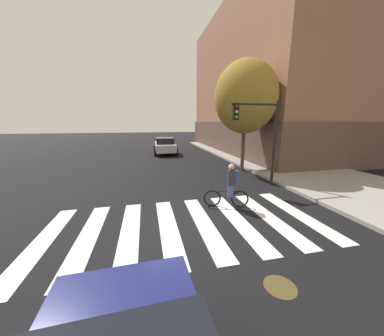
# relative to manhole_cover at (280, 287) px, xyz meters

# --- Properties ---
(ground_plane) EXTENTS (120.00, 120.00, 0.00)m
(ground_plane) POSITION_rel_manhole_cover_xyz_m (-1.38, 2.83, -0.00)
(ground_plane) COLOR black
(crosswalk_stripes) EXTENTS (8.57, 4.11, 0.01)m
(crosswalk_stripes) POSITION_rel_manhole_cover_xyz_m (-1.34, 2.83, 0.00)
(crosswalk_stripes) COLOR silver
(crosswalk_stripes) RESTS_ON ground
(manhole_cover) EXTENTS (0.64, 0.64, 0.01)m
(manhole_cover) POSITION_rel_manhole_cover_xyz_m (0.00, 0.00, 0.00)
(manhole_cover) COLOR #473D1E
(manhole_cover) RESTS_ON ground
(sedan_mid) EXTENTS (2.32, 4.77, 1.63)m
(sedan_mid) POSITION_rel_manhole_cover_xyz_m (-0.58, 18.04, 0.84)
(sedan_mid) COLOR #B7B7BC
(sedan_mid) RESTS_ON ground
(cyclist) EXTENTS (1.65, 0.56, 1.69)m
(cyclist) POSITION_rel_manhole_cover_xyz_m (0.54, 3.91, 0.84)
(cyclist) COLOR black
(cyclist) RESTS_ON ground
(traffic_light_near) EXTENTS (2.47, 0.28, 4.20)m
(traffic_light_near) POSITION_rel_manhole_cover_xyz_m (2.97, 6.10, 2.86)
(traffic_light_near) COLOR black
(traffic_light_near) RESTS_ON ground
(fire_hydrant) EXTENTS (0.33, 0.22, 0.78)m
(fire_hydrant) POSITION_rel_manhole_cover_xyz_m (5.13, 8.00, 0.53)
(fire_hydrant) COLOR gold
(fire_hydrant) RESTS_ON sidewalk
(street_tree_near) EXTENTS (3.90, 3.90, 6.94)m
(street_tree_near) POSITION_rel_manhole_cover_xyz_m (3.76, 9.41, 4.68)
(street_tree_near) COLOR #4C3823
(street_tree_near) RESTS_ON ground
(corner_building) EXTENTS (19.03, 21.73, 14.60)m
(corner_building) POSITION_rel_manhole_cover_xyz_m (14.80, 18.52, 7.25)
(corner_building) COLOR brown
(corner_building) RESTS_ON ground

